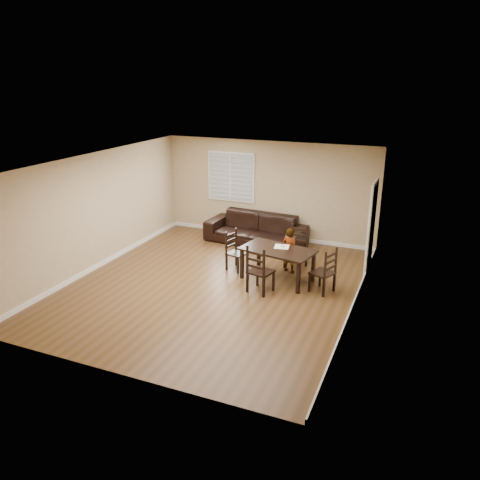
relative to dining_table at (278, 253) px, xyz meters
The scene contains 11 objects.
ground 1.56m from the dining_table, 146.60° to the right, with size 7.00×7.00×0.00m, color brown.
room 1.74m from the dining_table, 152.32° to the right, with size 6.04×7.04×2.72m.
dining_table is the anchor object (origin of this frame).
chair_near 1.02m from the dining_table, 79.08° to the left, with size 0.51×0.49×1.02m.
chair_far 0.86m from the dining_table, 101.65° to the right, with size 0.56×0.54×1.05m.
chair_left 1.21m from the dining_table, 168.33° to the left, with size 0.49×0.51×0.94m.
chair_right 1.21m from the dining_table, 12.34° to the right, with size 0.55×0.57×0.99m.
child 0.58m from the dining_table, 78.71° to the left, with size 0.39×0.26×1.07m, color gray.
napkin 0.20m from the dining_table, 78.71° to the left, with size 0.32×0.32×0.00m, color silver.
donut 0.21m from the dining_table, 72.37° to the left, with size 0.10×0.10×0.04m.
sofa 2.51m from the dining_table, 121.79° to the left, with size 2.71×1.06×0.79m, color black.
Camera 1 is at (4.09, -8.41, 4.32)m, focal length 35.00 mm.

